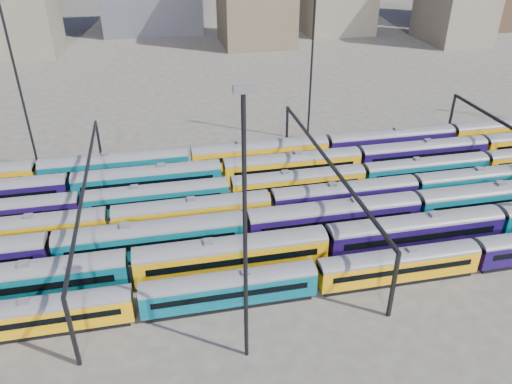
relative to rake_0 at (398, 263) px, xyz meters
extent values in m
plane|color=#46413B|center=(-13.20, 15.00, -2.39)|extent=(500.00, 500.00, 0.00)
cube|color=black|center=(-37.29, 0.00, -2.08)|extent=(17.14, 2.22, 0.63)
cube|color=#CF8A08|center=(-37.29, 0.00, -0.45)|extent=(18.05, 2.62, 2.62)
cylinder|color=#4C4C51|center=(-37.29, 0.00, 0.86)|extent=(18.05, 2.62, 2.62)
cube|color=black|center=(-37.29, -1.33, -0.14)|extent=(15.88, 0.06, 0.68)
cube|color=black|center=(-37.29, 1.33, -0.14)|extent=(15.88, 0.06, 0.68)
cube|color=slate|center=(-37.29, 0.00, 1.55)|extent=(0.90, 0.81, 0.32)
cube|color=black|center=(-18.65, 0.00, -2.08)|extent=(17.14, 2.22, 0.63)
cube|color=#054453|center=(-18.65, 0.00, -0.45)|extent=(18.05, 2.62, 2.62)
cylinder|color=#4C4C51|center=(-18.65, 0.00, 0.86)|extent=(18.05, 2.62, 2.62)
cube|color=black|center=(-18.65, -1.33, -0.14)|extent=(15.88, 0.06, 0.68)
cube|color=black|center=(-18.65, 1.33, -0.14)|extent=(15.88, 0.06, 0.68)
cube|color=slate|center=(-18.65, 0.00, 1.55)|extent=(0.90, 0.81, 0.32)
cube|color=black|center=(0.00, 0.00, -2.08)|extent=(17.14, 2.22, 0.63)
cube|color=#CF8A08|center=(0.00, 0.00, -0.45)|extent=(18.05, 2.62, 2.62)
cylinder|color=#4C4C51|center=(0.00, 0.00, 0.86)|extent=(18.05, 2.62, 2.62)
cube|color=black|center=(0.00, -1.33, -0.14)|extent=(15.88, 0.06, 0.68)
cube|color=black|center=(0.00, 1.33, -0.14)|extent=(15.88, 0.06, 0.68)
cube|color=slate|center=(0.00, 0.00, 1.55)|extent=(0.90, 0.81, 0.32)
cube|color=black|center=(-39.48, 5.00, -2.02)|extent=(20.29, 2.63, 0.75)
cube|color=#054453|center=(-39.48, 5.00, -0.10)|extent=(21.36, 3.10, 3.10)
cylinder|color=#4C4C51|center=(-39.48, 5.00, 1.45)|extent=(21.36, 3.10, 3.10)
cube|color=black|center=(-39.48, 3.43, 0.28)|extent=(18.80, 0.06, 0.80)
cube|color=black|center=(-39.48, 6.57, 0.28)|extent=(18.80, 0.06, 0.80)
cube|color=slate|center=(-39.48, 5.00, 2.28)|extent=(1.07, 0.96, 0.37)
cube|color=black|center=(-17.52, 5.00, -2.02)|extent=(20.29, 2.63, 0.75)
cube|color=#CF8A08|center=(-17.52, 5.00, -0.10)|extent=(21.36, 3.10, 3.10)
cylinder|color=#4C4C51|center=(-17.52, 5.00, 1.45)|extent=(21.36, 3.10, 3.10)
cube|color=black|center=(-17.52, 3.43, 0.28)|extent=(18.80, 0.06, 0.80)
cube|color=black|center=(-17.52, 6.57, 0.28)|extent=(18.80, 0.06, 0.80)
cube|color=slate|center=(-17.52, 5.00, 2.28)|extent=(1.07, 0.96, 0.37)
cube|color=black|center=(4.44, 5.00, -2.02)|extent=(20.29, 2.63, 0.75)
cube|color=#120735|center=(4.44, 5.00, -0.10)|extent=(21.36, 3.10, 3.10)
cylinder|color=#4C4C51|center=(4.44, 5.00, 1.45)|extent=(21.36, 3.10, 3.10)
cube|color=black|center=(4.44, 3.43, 0.28)|extent=(18.80, 0.06, 0.80)
cube|color=black|center=(4.44, 6.57, 0.28)|extent=(18.80, 0.06, 0.80)
cube|color=slate|center=(4.44, 5.00, 2.28)|extent=(1.07, 0.96, 0.37)
cube|color=black|center=(-26.09, 10.00, -2.01)|extent=(20.54, 2.66, 0.76)
cube|color=#054453|center=(-26.09, 10.00, -0.07)|extent=(21.62, 3.13, 3.13)
cylinder|color=#4C4C51|center=(-26.09, 10.00, 1.50)|extent=(21.62, 3.13, 3.13)
cube|color=black|center=(-26.09, 8.41, 0.31)|extent=(19.02, 0.06, 0.81)
cube|color=black|center=(-26.09, 11.59, 0.31)|extent=(19.02, 0.06, 0.81)
cube|color=slate|center=(-26.09, 10.00, 2.33)|extent=(1.08, 0.97, 0.38)
cube|color=black|center=(-3.87, 10.00, -2.01)|extent=(20.54, 2.66, 0.76)
cube|color=#120735|center=(-3.87, 10.00, -0.07)|extent=(21.62, 3.13, 3.13)
cylinder|color=#4C4C51|center=(-3.87, 10.00, 1.50)|extent=(21.62, 3.13, 3.13)
cube|color=black|center=(-3.87, 8.41, 0.31)|extent=(19.02, 0.06, 0.81)
cube|color=black|center=(-3.87, 11.59, 0.31)|extent=(19.02, 0.06, 0.81)
cube|color=slate|center=(-3.87, 10.00, 2.33)|extent=(1.08, 0.97, 0.38)
cube|color=black|center=(18.35, 10.00, -2.01)|extent=(20.54, 2.66, 0.76)
cube|color=#054453|center=(18.35, 10.00, -0.07)|extent=(21.62, 3.13, 3.13)
cylinder|color=#4C4C51|center=(18.35, 10.00, 1.50)|extent=(21.62, 3.13, 3.13)
cube|color=black|center=(18.35, 8.41, 0.31)|extent=(19.02, 0.06, 0.81)
cube|color=black|center=(18.35, 11.59, 0.31)|extent=(19.02, 0.06, 0.81)
cube|color=slate|center=(18.35, 10.00, 2.33)|extent=(1.08, 0.97, 0.38)
cube|color=black|center=(-41.28, 15.00, -2.05)|extent=(18.78, 2.44, 0.69)
cube|color=#CF8A08|center=(-41.28, 15.00, -0.27)|extent=(19.77, 2.87, 2.87)
cylinder|color=#4C4C51|center=(-41.28, 15.00, 1.17)|extent=(19.77, 2.87, 2.87)
cube|color=black|center=(-41.28, 13.55, 0.08)|extent=(17.40, 0.06, 0.74)
cube|color=black|center=(-41.28, 16.45, 0.08)|extent=(17.40, 0.06, 0.74)
cube|color=slate|center=(-41.28, 15.00, 1.93)|extent=(0.99, 0.89, 0.35)
cube|color=black|center=(-20.91, 15.00, -2.05)|extent=(18.78, 2.44, 0.69)
cube|color=#CF8A08|center=(-20.91, 15.00, -0.27)|extent=(19.77, 2.87, 2.87)
cylinder|color=#4C4C51|center=(-20.91, 15.00, 1.17)|extent=(19.77, 2.87, 2.87)
cube|color=black|center=(-20.91, 13.55, 0.08)|extent=(17.40, 0.06, 0.74)
cube|color=black|center=(-20.91, 16.45, 0.08)|extent=(17.40, 0.06, 0.74)
cube|color=slate|center=(-20.91, 15.00, 1.93)|extent=(0.99, 0.89, 0.35)
cube|color=black|center=(-0.54, 15.00, -2.05)|extent=(18.78, 2.44, 0.69)
cube|color=#120735|center=(-0.54, 15.00, -0.27)|extent=(19.77, 2.87, 2.87)
cylinder|color=#4C4C51|center=(-0.54, 15.00, 1.17)|extent=(19.77, 2.87, 2.87)
cube|color=black|center=(-0.54, 13.55, 0.08)|extent=(17.40, 0.06, 0.74)
cube|color=black|center=(-0.54, 16.45, 0.08)|extent=(17.40, 0.06, 0.74)
cube|color=slate|center=(-0.54, 15.00, 1.93)|extent=(0.99, 0.89, 0.35)
cube|color=black|center=(19.83, 15.00, -2.05)|extent=(18.78, 2.44, 0.69)
cube|color=#054453|center=(19.83, 15.00, -0.27)|extent=(19.77, 2.87, 2.87)
cylinder|color=#4C4C51|center=(19.83, 15.00, 1.17)|extent=(19.77, 2.87, 2.87)
cube|color=black|center=(19.83, 13.55, 0.08)|extent=(17.40, 0.06, 0.74)
cube|color=black|center=(19.83, 16.45, 0.08)|extent=(17.40, 0.06, 0.74)
cube|color=slate|center=(19.83, 15.00, 1.93)|extent=(0.99, 0.89, 0.35)
cube|color=black|center=(-44.64, 20.00, -2.06)|extent=(18.00, 2.34, 0.66)
cube|color=#120735|center=(-44.64, 20.00, -0.36)|extent=(18.95, 2.75, 2.75)
cube|color=black|center=(-44.64, 21.39, -0.03)|extent=(16.67, 0.06, 0.71)
cube|color=black|center=(-25.09, 20.00, -2.06)|extent=(18.00, 2.34, 0.66)
cube|color=#054453|center=(-25.09, 20.00, -0.36)|extent=(18.95, 2.75, 2.75)
cylinder|color=#4C4C51|center=(-25.09, 20.00, 1.02)|extent=(18.95, 2.75, 2.75)
cube|color=black|center=(-25.09, 18.61, -0.03)|extent=(16.67, 0.06, 0.71)
cube|color=black|center=(-25.09, 21.39, -0.03)|extent=(16.67, 0.06, 0.71)
cube|color=slate|center=(-25.09, 20.00, 1.75)|extent=(0.95, 0.85, 0.33)
cube|color=black|center=(-5.54, 20.00, -2.06)|extent=(18.00, 2.34, 0.66)
cube|color=#CF8A08|center=(-5.54, 20.00, -0.36)|extent=(18.95, 2.75, 2.75)
cylinder|color=#4C4C51|center=(-5.54, 20.00, 1.02)|extent=(18.95, 2.75, 2.75)
cube|color=black|center=(-5.54, 18.61, -0.03)|extent=(16.67, 0.06, 0.71)
cube|color=black|center=(-5.54, 21.39, -0.03)|extent=(16.67, 0.06, 0.71)
cube|color=slate|center=(-5.54, 20.00, 1.75)|extent=(0.95, 0.85, 0.33)
cube|color=black|center=(14.01, 20.00, -2.06)|extent=(18.00, 2.34, 0.66)
cube|color=#054453|center=(14.01, 20.00, -0.36)|extent=(18.95, 2.75, 2.75)
cylinder|color=#4C4C51|center=(14.01, 20.00, 1.02)|extent=(18.95, 2.75, 2.75)
cube|color=black|center=(14.01, 18.61, -0.03)|extent=(16.67, 0.06, 0.71)
cube|color=black|center=(14.01, 21.39, -0.03)|extent=(16.67, 0.06, 0.71)
cube|color=slate|center=(14.01, 20.00, 1.75)|extent=(0.95, 0.85, 0.33)
cube|color=black|center=(-26.19, 25.00, -2.03)|extent=(19.56, 2.54, 0.72)
cube|color=#054453|center=(-26.19, 25.00, -0.18)|extent=(20.59, 2.99, 2.99)
cylinder|color=#4C4C51|center=(-26.19, 25.00, 1.31)|extent=(20.59, 2.99, 2.99)
cube|color=black|center=(-26.19, 23.49, 0.18)|extent=(18.12, 0.06, 0.77)
cube|color=black|center=(-26.19, 26.51, 0.18)|extent=(18.12, 0.06, 0.77)
cube|color=slate|center=(-26.19, 25.00, 2.11)|extent=(1.03, 0.93, 0.36)
cube|color=black|center=(-5.01, 25.00, -2.03)|extent=(19.56, 2.54, 0.72)
cube|color=#CF8A08|center=(-5.01, 25.00, -0.18)|extent=(20.59, 2.99, 2.99)
cylinder|color=#4C4C51|center=(-5.01, 25.00, 1.31)|extent=(20.59, 2.99, 2.99)
cube|color=black|center=(-5.01, 23.49, 0.18)|extent=(18.12, 0.06, 0.77)
cube|color=black|center=(-5.01, 26.51, 0.18)|extent=(18.12, 0.06, 0.77)
cube|color=slate|center=(-5.01, 25.00, 2.11)|extent=(1.03, 0.93, 0.36)
cube|color=black|center=(16.18, 25.00, -2.03)|extent=(19.56, 2.54, 0.72)
cube|color=#120735|center=(16.18, 25.00, -0.18)|extent=(20.59, 2.99, 2.99)
cylinder|color=#4C4C51|center=(16.18, 25.00, 1.31)|extent=(20.59, 2.99, 2.99)
cube|color=black|center=(16.18, 23.49, 0.18)|extent=(18.12, 0.06, 0.77)
cube|color=black|center=(16.18, 26.51, 0.18)|extent=(18.12, 0.06, 0.77)
cube|color=slate|center=(16.18, 25.00, 2.11)|extent=(1.03, 0.93, 0.36)
cube|color=black|center=(-30.80, 30.00, -2.02)|extent=(20.31, 2.63, 0.75)
cube|color=#054453|center=(-30.80, 30.00, -0.09)|extent=(21.37, 3.10, 3.10)
cylinder|color=#4C4C51|center=(-30.80, 30.00, 1.45)|extent=(21.37, 3.10, 3.10)
cube|color=black|center=(-30.80, 28.43, 0.28)|extent=(18.81, 0.06, 0.80)
cube|color=black|center=(-30.80, 31.57, 0.28)|extent=(18.81, 0.06, 0.80)
cube|color=slate|center=(-30.80, 30.00, 2.28)|extent=(1.07, 0.96, 0.37)
cube|color=black|center=(-8.83, 30.00, -2.02)|extent=(20.31, 2.63, 0.75)
cube|color=#CF8A08|center=(-8.83, 30.00, -0.09)|extent=(21.37, 3.10, 3.10)
cylinder|color=#4C4C51|center=(-8.83, 30.00, 1.45)|extent=(21.37, 3.10, 3.10)
cube|color=black|center=(-8.83, 28.43, 0.28)|extent=(18.81, 0.06, 0.80)
cube|color=black|center=(-8.83, 31.57, 0.28)|extent=(18.81, 0.06, 0.80)
cube|color=slate|center=(-8.83, 30.00, 2.28)|extent=(1.07, 0.96, 0.37)
cube|color=black|center=(13.15, 30.00, -2.02)|extent=(20.31, 2.63, 0.75)
cube|color=#120735|center=(13.15, 30.00, -0.09)|extent=(21.37, 3.10, 3.10)
cylinder|color=#4C4C51|center=(13.15, 30.00, 1.45)|extent=(21.37, 3.10, 3.10)
cube|color=black|center=(13.15, 28.43, 0.28)|extent=(18.81, 0.06, 0.80)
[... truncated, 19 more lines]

